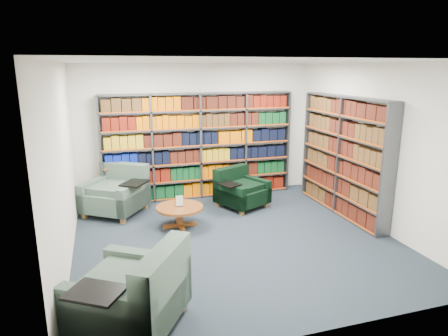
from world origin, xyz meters
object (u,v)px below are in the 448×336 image
object	(u,v)px
chair_teal_front	(137,296)
coffee_table	(180,211)
chair_green_right	(239,191)
chair_teal_left	(118,194)

from	to	relation	value
chair_teal_front	coffee_table	xyz separation A→B (m)	(0.96, 2.61, -0.07)
chair_teal_front	coffee_table	bearing A→B (deg)	69.78
chair_teal_front	coffee_table	world-z (taller)	chair_teal_front
chair_green_right	coffee_table	world-z (taller)	chair_green_right
chair_green_right	chair_teal_front	size ratio (longest dim) A/B	0.79
chair_teal_front	coffee_table	size ratio (longest dim) A/B	1.75
chair_green_right	coffee_table	size ratio (longest dim) A/B	1.39
chair_teal_left	chair_teal_front	world-z (taller)	chair_teal_front
coffee_table	chair_teal_left	bearing A→B (deg)	131.36
chair_teal_left	coffee_table	xyz separation A→B (m)	(0.99, -1.12, -0.06)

